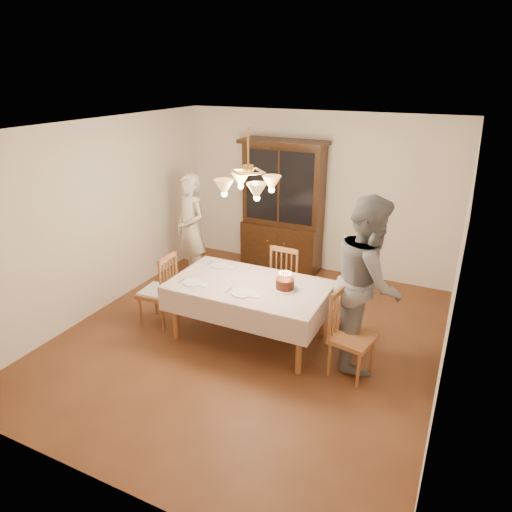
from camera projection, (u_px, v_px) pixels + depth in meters
The scene contains 14 objects.
ground at pixel (249, 337), 5.82m from camera, with size 5.00×5.00×0.00m, color #572D18.
room_shell at pixel (248, 219), 5.22m from camera, with size 5.00×5.00×5.00m.
dining_table at pixel (249, 289), 5.56m from camera, with size 1.90×1.10×0.76m.
china_hutch at pixel (283, 209), 7.51m from camera, with size 1.38×0.54×2.16m.
chair_far_side at pixel (289, 281), 6.34m from camera, with size 0.45×0.44×1.00m.
chair_left_end at pixel (158, 293), 5.99m from camera, with size 0.45×0.47×1.00m.
chair_right_end at pixel (351, 339), 4.97m from camera, with size 0.49×0.51×1.00m.
elderly_woman at pixel (191, 229), 7.09m from camera, with size 0.63×0.42×1.74m, color white.
adult_in_grey at pixel (367, 282), 5.06m from camera, with size 0.96×0.74×1.97m, color slate.
birthday_cake at pixel (285, 284), 5.38m from camera, with size 0.30×0.30×0.22m.
place_setting_near_left at pixel (194, 283), 5.54m from camera, with size 0.38×0.23×0.02m.
place_setting_near_right at pixel (243, 293), 5.29m from camera, with size 0.42×0.27×0.02m.
place_setting_far_left at pixel (221, 265), 6.04m from camera, with size 0.38×0.23×0.02m.
chandelier at pixel (248, 185), 5.07m from camera, with size 0.62×0.62×0.73m.
Camera 1 is at (2.23, -4.47, 3.16)m, focal length 32.00 mm.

